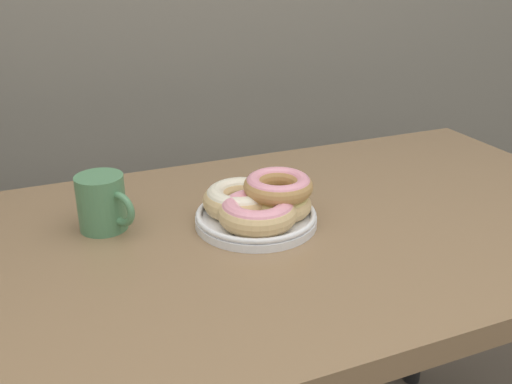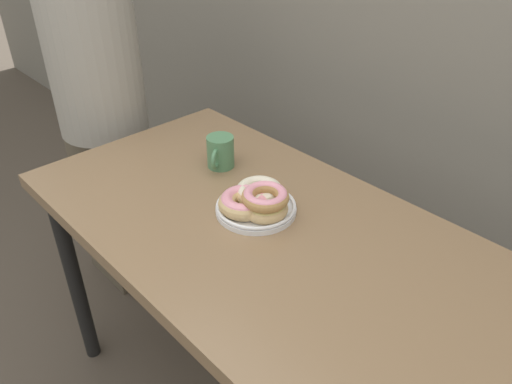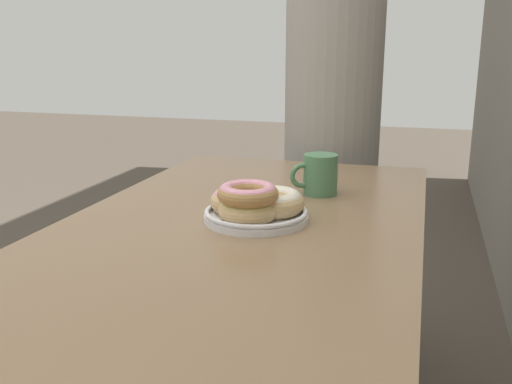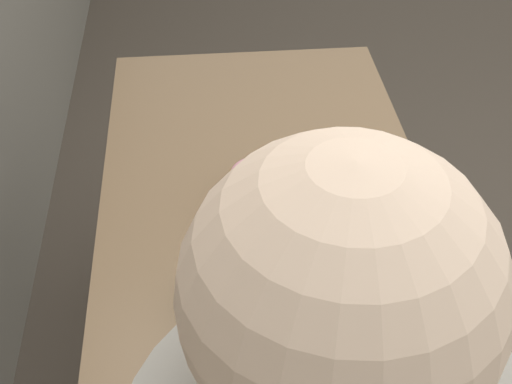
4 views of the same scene
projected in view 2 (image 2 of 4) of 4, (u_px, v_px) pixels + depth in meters
The scene contains 4 objects.
dining_table at pixel (259, 248), 1.30m from camera, with size 1.29×0.71×0.77m.
donut_plate at pixel (257, 201), 1.27m from camera, with size 0.23×0.23×0.08m.
coffee_mug at pixel (220, 152), 1.46m from camera, with size 0.09×0.11×0.10m.
person_figure at pixel (100, 103), 1.80m from camera, with size 0.34×0.32×1.52m.
Camera 2 is at (0.73, -0.32, 1.52)m, focal length 35.00 mm.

